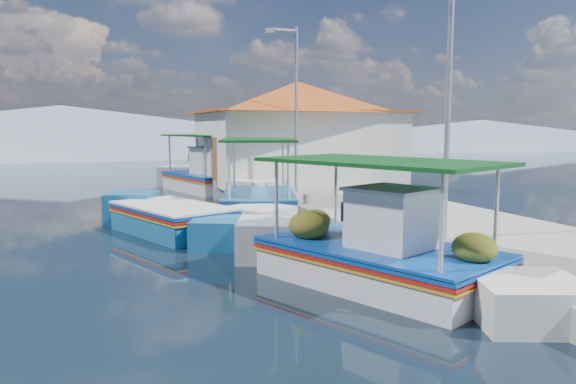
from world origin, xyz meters
name	(u,v)px	position (x,y,z in m)	size (l,w,h in m)	color
ground	(274,314)	(0.00, 0.00, 0.00)	(160.00, 160.00, 0.00)	black
quay	(398,218)	(5.90, 6.00, 0.25)	(5.00, 44.00, 0.50)	gray
bollards	(345,212)	(3.80, 5.25, 0.65)	(0.20, 17.20, 0.30)	#A5A8AD
main_caique	(377,257)	(2.36, 0.94, 0.50)	(4.27, 7.19, 2.58)	white
caique_green_canopy	(257,204)	(2.51, 9.08, 0.42)	(3.66, 7.20, 2.81)	white
caique_blue_hull	(173,221)	(-0.49, 7.21, 0.32)	(3.51, 6.25, 1.19)	#185D93
caique_far	(206,179)	(2.43, 16.82, 0.53)	(3.76, 7.84, 2.84)	white
harbor_building	(297,130)	(6.20, 15.00, 2.78)	(10.49, 10.49, 4.40)	white
lamp_post_near	(445,82)	(4.51, 2.00, 3.85)	(1.21, 0.14, 6.00)	#A5A8AD
lamp_post_far	(294,101)	(4.51, 11.00, 3.85)	(1.21, 0.14, 6.00)	#A5A8AD
mountain_ridge	(171,134)	(6.54, 56.00, 2.04)	(171.40, 96.00, 5.50)	gray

